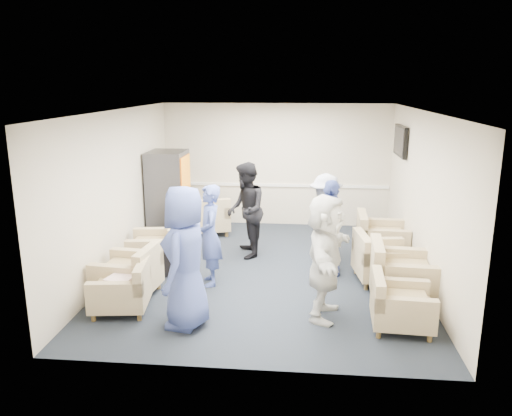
# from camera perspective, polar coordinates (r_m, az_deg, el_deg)

# --- Properties ---
(floor) EXTENTS (6.00, 6.00, 0.00)m
(floor) POSITION_cam_1_polar(r_m,az_deg,el_deg) (8.57, 1.10, -7.28)
(floor) COLOR black
(floor) RESTS_ON ground
(ceiling) EXTENTS (6.00, 6.00, 0.00)m
(ceiling) POSITION_cam_1_polar(r_m,az_deg,el_deg) (7.99, 1.19, 11.05)
(ceiling) COLOR silver
(ceiling) RESTS_ON back_wall
(back_wall) EXTENTS (5.00, 0.02, 2.70)m
(back_wall) POSITION_cam_1_polar(r_m,az_deg,el_deg) (11.12, 2.32, 4.92)
(back_wall) COLOR beige
(back_wall) RESTS_ON floor
(front_wall) EXTENTS (5.00, 0.02, 2.70)m
(front_wall) POSITION_cam_1_polar(r_m,az_deg,el_deg) (5.30, -1.33, -5.50)
(front_wall) COLOR beige
(front_wall) RESTS_ON floor
(left_wall) EXTENTS (0.02, 6.00, 2.70)m
(left_wall) POSITION_cam_1_polar(r_m,az_deg,el_deg) (8.72, -15.47, 1.84)
(left_wall) COLOR beige
(left_wall) RESTS_ON floor
(right_wall) EXTENTS (0.02, 6.00, 2.70)m
(right_wall) POSITION_cam_1_polar(r_m,az_deg,el_deg) (8.37, 18.46, 1.12)
(right_wall) COLOR beige
(right_wall) RESTS_ON floor
(chair_rail) EXTENTS (4.98, 0.04, 0.06)m
(chair_rail) POSITION_cam_1_polar(r_m,az_deg,el_deg) (11.18, 2.29, 2.63)
(chair_rail) COLOR silver
(chair_rail) RESTS_ON back_wall
(tv) EXTENTS (0.10, 1.00, 0.58)m
(tv) POSITION_cam_1_polar(r_m,az_deg,el_deg) (9.99, 16.18, 7.36)
(tv) COLOR black
(tv) RESTS_ON right_wall
(armchair_left_near) EXTENTS (0.85, 0.85, 0.61)m
(armchair_left_near) POSITION_cam_1_polar(r_m,az_deg,el_deg) (7.32, -14.82, -9.11)
(armchair_left_near) COLOR tan
(armchair_left_near) RESTS_ON floor
(armchair_left_mid) EXTENTS (0.92, 0.92, 0.67)m
(armchair_left_mid) POSITION_cam_1_polar(r_m,az_deg,el_deg) (7.75, -14.10, -7.46)
(armchair_left_mid) COLOR tan
(armchair_left_mid) RESTS_ON floor
(armchair_left_far) EXTENTS (0.95, 0.95, 0.68)m
(armchair_left_far) POSITION_cam_1_polar(r_m,az_deg,el_deg) (8.79, -11.10, -4.67)
(armchair_left_far) COLOR tan
(armchair_left_far) RESTS_ON floor
(armchair_right_near) EXTENTS (0.81, 0.81, 0.61)m
(armchair_right_near) POSITION_cam_1_polar(r_m,az_deg,el_deg) (6.87, 15.91, -10.74)
(armchair_right_near) COLOR tan
(armchair_right_near) RESTS_ON floor
(armchair_right_midnear) EXTENTS (0.98, 0.98, 0.74)m
(armchair_right_midnear) POSITION_cam_1_polar(r_m,az_deg,el_deg) (7.71, 15.92, -7.43)
(armchair_right_midnear) COLOR tan
(armchair_right_midnear) RESTS_ON floor
(armchair_right_midfar) EXTENTS (0.95, 0.95, 0.68)m
(armchair_right_midfar) POSITION_cam_1_polar(r_m,az_deg,el_deg) (8.31, 13.92, -5.93)
(armchair_right_midfar) COLOR tan
(armchair_right_midfar) RESTS_ON floor
(armchair_right_far) EXTENTS (0.92, 0.92, 0.71)m
(armchair_right_far) POSITION_cam_1_polar(r_m,az_deg,el_deg) (9.38, 13.82, -3.51)
(armchair_right_far) COLOR tan
(armchair_right_far) RESTS_ON floor
(armchair_corner) EXTENTS (1.10, 1.10, 0.69)m
(armchair_corner) POSITION_cam_1_polar(r_m,az_deg,el_deg) (10.60, -5.54, -1.16)
(armchair_corner) COLOR tan
(armchair_corner) RESTS_ON floor
(vending_machine) EXTENTS (0.74, 0.86, 1.81)m
(vending_machine) POSITION_cam_1_polar(r_m,az_deg,el_deg) (10.23, -9.93, 1.37)
(vending_machine) COLOR #45454B
(vending_machine) RESTS_ON floor
(backpack) EXTENTS (0.33, 0.26, 0.51)m
(backpack) POSITION_cam_1_polar(r_m,az_deg,el_deg) (8.46, -10.15, -5.91)
(backpack) COLOR black
(backpack) RESTS_ON floor
(pillow) EXTENTS (0.43, 0.52, 0.13)m
(pillow) POSITION_cam_1_polar(r_m,az_deg,el_deg) (7.25, -14.94, -7.93)
(pillow) COLOR #F1E0D1
(pillow) RESTS_ON armchair_left_near
(person_front_left) EXTENTS (0.71, 0.99, 1.88)m
(person_front_left) POSITION_cam_1_polar(r_m,az_deg,el_deg) (6.52, -8.06, -5.63)
(person_front_left) COLOR #41529E
(person_front_left) RESTS_ON floor
(person_mid_left) EXTENTS (0.53, 0.67, 1.61)m
(person_mid_left) POSITION_cam_1_polar(r_m,az_deg,el_deg) (7.86, -5.32, -3.13)
(person_mid_left) COLOR #41529E
(person_mid_left) RESTS_ON floor
(person_back_left) EXTENTS (0.82, 0.96, 1.75)m
(person_back_left) POSITION_cam_1_polar(r_m,az_deg,el_deg) (9.07, -1.17, -0.26)
(person_back_left) COLOR black
(person_back_left) RESTS_ON floor
(person_back_right) EXTENTS (0.65, 1.05, 1.57)m
(person_back_right) POSITION_cam_1_polar(r_m,az_deg,el_deg) (9.02, 7.92, -1.06)
(person_back_right) COLOR silver
(person_back_right) RESTS_ON floor
(person_mid_right) EXTENTS (0.46, 0.97, 1.61)m
(person_mid_right) POSITION_cam_1_polar(r_m,az_deg,el_deg) (8.33, 8.45, -2.24)
(person_mid_right) COLOR #41529E
(person_mid_right) RESTS_ON floor
(person_front_right) EXTENTS (0.79, 1.67, 1.73)m
(person_front_right) POSITION_cam_1_polar(r_m,az_deg,el_deg) (6.77, 7.94, -5.58)
(person_front_right) COLOR silver
(person_front_right) RESTS_ON floor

